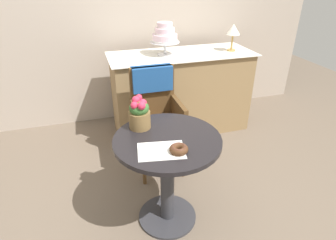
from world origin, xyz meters
The scene contains 10 objects.
ground_plane centered at (0.00, 0.00, 0.00)m, with size 8.00×8.00×0.00m, color #6B5B4C.
back_wall centered at (0.00, 1.85, 1.35)m, with size 4.80×0.10×2.70m, color #B2A393.
cafe_table centered at (0.00, 0.00, 0.51)m, with size 0.72×0.72×0.72m.
wicker_chair centered at (0.10, 0.71, 0.64)m, with size 0.42×0.45×0.95m.
paper_napkin centered at (-0.08, -0.13, 0.72)m, with size 0.29×0.20×0.00m, color white.
donut_front centered at (0.02, -0.17, 0.75)m, with size 0.12×0.12×0.05m.
flower_vase centered at (-0.14, 0.19, 0.83)m, with size 0.15×0.16×0.24m.
display_counter centered at (0.55, 1.30, 0.45)m, with size 1.56×0.62×0.90m.
tiered_cake_stand centered at (0.36, 1.30, 1.10)m, with size 0.30×0.30×0.33m.
table_lamp centered at (1.11, 1.25, 1.12)m, with size 0.15×0.15×0.28m.
Camera 1 is at (-0.45, -1.51, 1.71)m, focal length 30.21 mm.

